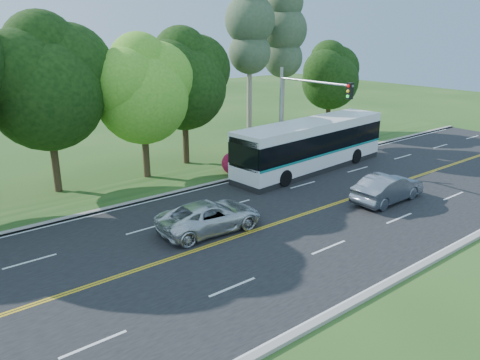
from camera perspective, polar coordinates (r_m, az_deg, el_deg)
ground at (r=24.27m, az=5.32°, el=-5.03°), size 120.00×120.00×0.00m
road at (r=24.27m, az=5.32°, el=-5.01°), size 60.00×14.00×0.02m
curb_north at (r=29.47m, az=-4.28°, el=-0.64°), size 60.00×0.30×0.15m
curb_south at (r=20.24m, az=19.64°, el=-10.78°), size 60.00×0.30×0.15m
grass_verge at (r=30.95m, az=-6.21°, el=0.17°), size 60.00×4.00×0.10m
lane_markings at (r=24.20m, az=5.16°, el=-5.04°), size 57.60×13.82×0.00m
tree_row at (r=30.16m, az=-18.44°, el=11.89°), size 44.70×9.10×13.84m
bougainvillea_hedge at (r=34.34m, az=4.69°, el=3.17°), size 9.50×2.25×1.50m
traffic_signal at (r=31.14m, az=7.42°, el=8.99°), size 0.42×6.10×7.00m
transit_bus at (r=32.89m, az=8.65°, el=4.14°), size 13.20×3.88×3.41m
sedan at (r=27.87m, az=17.57°, el=-0.95°), size 4.88×1.79×1.60m
suv at (r=22.86m, az=-3.67°, el=-4.44°), size 5.41×2.76×1.46m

